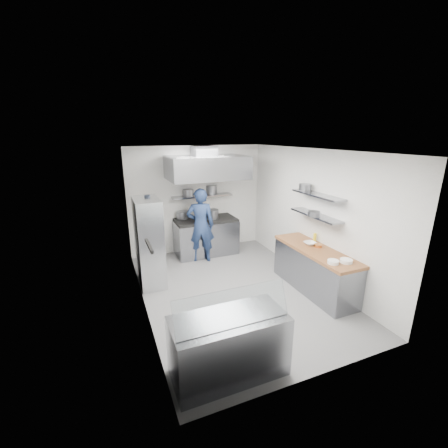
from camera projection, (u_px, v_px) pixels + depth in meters
name	position (u px, v px, depth m)	size (l,w,h in m)	color
floor	(235.00, 290.00, 6.17)	(5.00, 5.00, 0.00)	slate
ceiling	(237.00, 150.00, 5.36)	(5.00, 5.00, 0.00)	silver
wall_back	(197.00, 200.00, 7.98)	(3.60, 0.02, 2.80)	white
wall_front	(323.00, 282.00, 3.55)	(3.60, 0.02, 2.80)	white
wall_left	(140.00, 237.00, 5.11)	(5.00, 0.02, 2.80)	white
wall_right	(312.00, 216.00, 6.42)	(5.00, 0.02, 2.80)	white
gas_range	(206.00, 237.00, 7.93)	(1.60, 0.80, 0.90)	gray
cooktop	(206.00, 220.00, 7.80)	(1.57, 0.78, 0.06)	black
stock_pot_left	(182.00, 215.00, 7.77)	(0.31, 0.31, 0.20)	slate
stock_pot_mid	(212.00, 214.00, 7.78)	(0.32, 0.32, 0.24)	slate
stock_pot_right	(211.00, 212.00, 8.18)	(0.24, 0.24, 0.16)	slate
over_range_shelf	(202.00, 196.00, 7.84)	(1.60, 0.30, 0.04)	gray
shelf_pot_a	(188.00, 193.00, 7.69)	(0.27, 0.27, 0.18)	slate
shelf_pot_b	(211.00, 189.00, 8.06)	(0.31, 0.31, 0.22)	slate
extractor_hood	(207.00, 167.00, 7.24)	(1.90, 1.15, 0.55)	gray
hood_duct	(204.00, 151.00, 7.33)	(0.55, 0.55, 0.24)	slate
red_firebox	(150.00, 203.00, 7.46)	(0.22, 0.10, 0.26)	#B10E19
chef	(200.00, 225.00, 7.35)	(0.67, 0.44, 1.85)	navy
wire_rack	(149.00, 242.00, 6.20)	(0.50, 0.90, 1.85)	silver
rack_bin_a	(149.00, 248.00, 6.25)	(0.16, 0.20, 0.18)	white
rack_bin_b	(145.00, 219.00, 6.50)	(0.14, 0.18, 0.16)	yellow
rack_jar	(147.00, 199.00, 6.09)	(0.12, 0.12, 0.18)	black
knife_strip	(149.00, 246.00, 4.28)	(0.04, 0.55, 0.05)	black
prep_counter_base	(314.00, 271.00, 6.05)	(0.62, 2.00, 0.84)	gray
prep_counter_top	(316.00, 250.00, 5.92)	(0.65, 2.04, 0.06)	brown
plate_stack_a	(346.00, 261.00, 5.29)	(0.22, 0.22, 0.06)	white
plate_stack_b	(333.00, 262.00, 5.25)	(0.20, 0.20, 0.06)	white
copper_pan	(318.00, 246.00, 6.01)	(0.15, 0.15, 0.06)	orange
squeeze_bottle	(315.00, 237.00, 6.30)	(0.06, 0.06, 0.18)	yellow
mixing_bowl	(310.00, 243.00, 6.13)	(0.24, 0.24, 0.06)	white
wall_shelf_lower	(316.00, 215.00, 6.06)	(0.30, 1.30, 0.04)	gray
wall_shelf_upper	(317.00, 195.00, 5.94)	(0.30, 1.30, 0.04)	gray
shelf_pot_c	(314.00, 214.00, 5.90)	(0.24, 0.24, 0.10)	slate
shelf_pot_d	(305.00, 187.00, 6.28)	(0.24, 0.24, 0.14)	slate
display_case	(229.00, 346.00, 3.91)	(1.50, 0.70, 0.85)	gray
display_glass	(233.00, 308.00, 3.62)	(1.47, 0.02, 0.45)	silver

